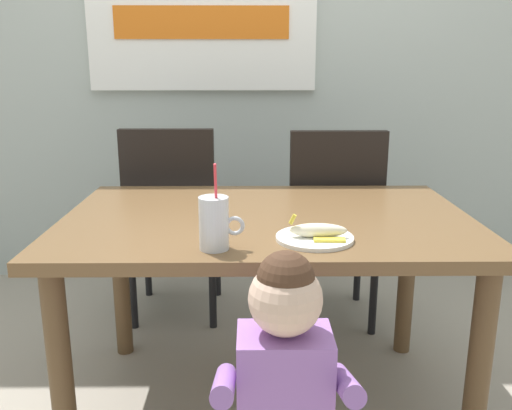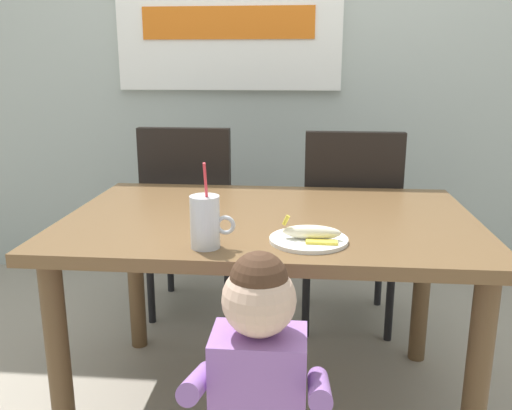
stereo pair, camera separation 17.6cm
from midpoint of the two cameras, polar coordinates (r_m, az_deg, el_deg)
ground_plane at (r=2.18m, az=3.81°, el=-20.06°), size 24.00×24.00×0.00m
back_wall at (r=3.14m, az=4.91°, el=18.49°), size 6.40×0.17×2.90m
dining_table at (r=1.89m, az=4.13°, el=-3.98°), size 1.39×0.92×0.73m
dining_chair_left at (r=2.63m, az=-4.93°, el=-0.72°), size 0.44×0.45×0.96m
dining_chair_right at (r=2.54m, az=11.75°, el=-1.56°), size 0.44×0.45×0.96m
toddler_standing at (r=1.33m, az=4.27°, el=-17.85°), size 0.33×0.24×0.84m
milk_cup at (r=1.52m, az=-2.04°, el=-2.14°), size 0.13×0.08×0.25m
snack_plate at (r=1.60m, az=8.71°, el=-3.69°), size 0.23×0.23×0.01m
peeled_banana at (r=1.58m, az=9.14°, el=-2.95°), size 0.17×0.11×0.07m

